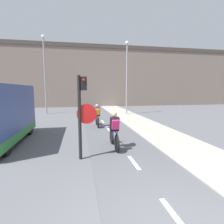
{
  "coord_description": "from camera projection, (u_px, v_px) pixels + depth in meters",
  "views": [
    {
      "loc": [
        -1.71,
        -2.19,
        2.36
      ],
      "look_at": [
        0.0,
        6.78,
        1.2
      ],
      "focal_mm": 28.0,
      "sensor_mm": 36.0,
      "label": 1
    }
  ],
  "objects": [
    {
      "name": "traffic_light_pole",
      "position": [
        82.0,
        108.0,
        5.79
      ],
      "size": [
        0.67,
        0.25,
        2.83
      ],
      "color": "black",
      "rests_on": "ground_plane"
    },
    {
      "name": "street_lamp_sidewalk",
      "position": [
        127.0,
        70.0,
        16.46
      ],
      "size": [
        0.36,
        0.36,
        6.86
      ],
      "color": "gray",
      "rests_on": "ground_plane"
    },
    {
      "name": "street_lamp_far",
      "position": [
        45.0,
        67.0,
        16.86
      ],
      "size": [
        0.36,
        0.36,
        7.55
      ],
      "color": "gray",
      "rests_on": "ground_plane"
    },
    {
      "name": "building_row_background",
      "position": [
        90.0,
        77.0,
        26.56
      ],
      "size": [
        60.0,
        5.2,
        8.59
      ],
      "color": "slate",
      "rests_on": "ground_plane"
    },
    {
      "name": "cyclist_near",
      "position": [
        114.0,
        131.0,
        7.03
      ],
      "size": [
        0.46,
        1.7,
        1.49
      ],
      "color": "black",
      "rests_on": "ground_plane"
    },
    {
      "name": "cyclist_far",
      "position": [
        97.0,
        116.0,
        11.22
      ],
      "size": [
        0.46,
        1.65,
        1.46
      ],
      "color": "black",
      "rests_on": "ground_plane"
    }
  ]
}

